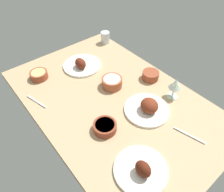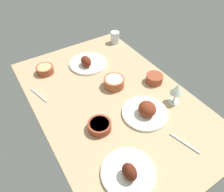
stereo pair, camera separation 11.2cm
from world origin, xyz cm
name	(u,v)px [view 1 (the left image)]	position (x,y,z in cm)	size (l,w,h in cm)	color
dining_table	(112,100)	(0.00, 0.00, 2.00)	(140.00, 90.00, 4.00)	tan
plate_center_main	(82,65)	(-38.97, 3.44, 6.03)	(27.67, 27.67, 8.92)	white
plate_far_side	(141,170)	(45.53, -20.12, 6.11)	(25.43, 25.43, 9.64)	white
plate_near_viewer	(148,108)	(21.53, 9.29, 6.81)	(26.68, 26.68, 9.67)	white
bowl_soup	(105,127)	(16.05, -18.19, 6.53)	(12.81, 12.81, 4.60)	brown
bowl_pasta	(39,75)	(-47.29, -26.07, 6.73)	(11.84, 11.84, 4.99)	brown
bowl_cream	(112,82)	(-8.88, 7.28, 7.43)	(13.42, 13.42, 6.36)	#A35133
bowl_potatoes	(151,75)	(2.00, 32.45, 7.03)	(11.30, 11.30, 5.58)	brown
wine_glass	(175,85)	(22.94, 30.39, 13.93)	(7.60, 7.60, 14.00)	silver
water_tumbler	(105,37)	(-55.14, 38.09, 8.75)	(7.30, 7.30, 9.49)	silver
fork_loose	(37,102)	(-27.07, -37.94, 4.40)	(17.08, 0.90, 0.80)	silver
spoon_loose	(189,135)	(47.68, 13.83, 4.40)	(17.37, 0.90, 0.80)	silver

